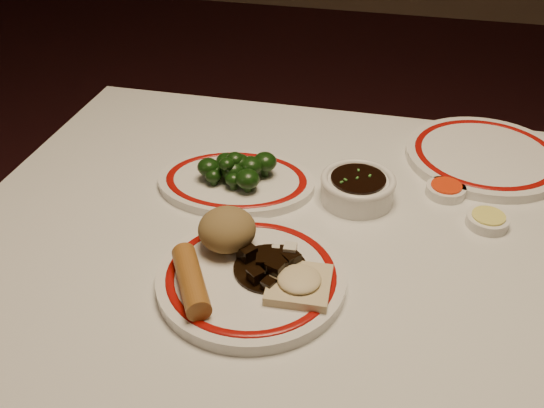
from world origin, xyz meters
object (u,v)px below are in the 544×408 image
at_px(stirfry_heap, 271,265).
at_px(broccoli_pile, 236,167).
at_px(dining_table, 346,299).
at_px(broccoli_plate, 236,182).
at_px(main_plate, 251,278).
at_px(rice_mound, 227,229).
at_px(soy_bowl, 357,189).
at_px(fried_wonton, 299,283).
at_px(spring_roll, 191,280).

distance_m(stirfry_heap, broccoli_pile, 0.24).
bearing_deg(dining_table, broccoli_plate, 148.28).
bearing_deg(main_plate, rice_mound, 133.72).
bearing_deg(stirfry_heap, main_plate, -152.05).
relative_size(stirfry_heap, soy_bowl, 0.85).
bearing_deg(soy_bowl, rice_mound, -131.29).
bearing_deg(broccoli_plate, fried_wonton, -57.14).
height_order(dining_table, main_plate, main_plate).
height_order(main_plate, broccoli_pile, broccoli_pile).
distance_m(stirfry_heap, soy_bowl, 0.24).
xyz_separation_m(main_plate, soy_bowl, (0.11, 0.23, 0.01)).
relative_size(dining_table, main_plate, 4.42).
bearing_deg(rice_mound, soy_bowl, 48.71).
relative_size(fried_wonton, stirfry_heap, 0.84).
bearing_deg(main_plate, spring_roll, -144.94).
bearing_deg(rice_mound, fried_wonton, -28.40).
relative_size(fried_wonton, broccoli_pile, 0.68).
relative_size(spring_roll, fried_wonton, 1.40).
distance_m(fried_wonton, stirfry_heap, 0.05).
relative_size(spring_roll, broccoli_plate, 0.42).
bearing_deg(spring_roll, soy_bowl, 27.69).
bearing_deg(rice_mound, main_plate, -46.28).
bearing_deg(dining_table, broccoli_pile, 148.48).
bearing_deg(broccoli_pile, fried_wonton, -57.16).
height_order(stirfry_heap, broccoli_plate, stirfry_heap).
height_order(rice_mound, broccoli_plate, rice_mound).
xyz_separation_m(dining_table, broccoli_plate, (-0.21, 0.13, 0.10)).
relative_size(dining_table, stirfry_heap, 11.92).
distance_m(stirfry_heap, broccoli_plate, 0.24).
relative_size(rice_mound, broccoli_plate, 0.29).
relative_size(rice_mound, stirfry_heap, 0.81).
bearing_deg(dining_table, soy_bowl, 93.24).
bearing_deg(broccoli_plate, spring_roll, -85.95).
xyz_separation_m(spring_roll, broccoli_plate, (-0.02, 0.27, -0.02)).
bearing_deg(broccoli_pile, broccoli_plate, 126.09).
height_order(rice_mound, spring_roll, rice_mound).
relative_size(spring_roll, stirfry_heap, 1.17).
height_order(spring_roll, fried_wonton, spring_roll).
bearing_deg(broccoli_plate, stirfry_heap, -62.48).
bearing_deg(main_plate, dining_table, 38.55).
bearing_deg(fried_wonton, broccoli_pile, 122.84).
xyz_separation_m(stirfry_heap, broccoli_pile, (-0.11, 0.21, 0.01)).
height_order(rice_mound, broccoli_pile, rice_mound).
bearing_deg(fried_wonton, stirfry_heap, 149.36).
bearing_deg(main_plate, fried_wonton, -10.51).
relative_size(main_plate, broccoli_plate, 0.97).
bearing_deg(broccoli_pile, main_plate, -69.20).
bearing_deg(broccoli_pile, stirfry_heap, -62.56).
xyz_separation_m(main_plate, fried_wonton, (0.07, -0.01, 0.02)).
distance_m(spring_roll, fried_wonton, 0.14).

